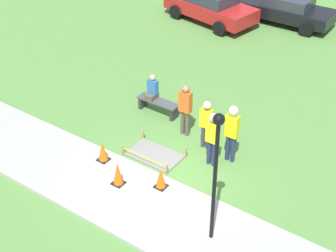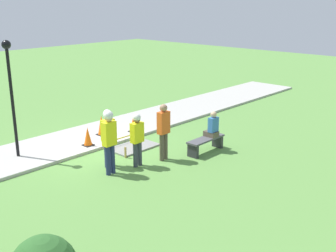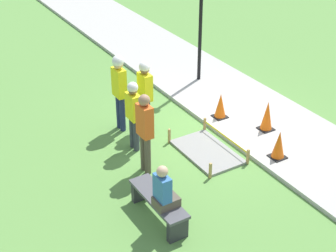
{
  "view_description": "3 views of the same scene",
  "coord_description": "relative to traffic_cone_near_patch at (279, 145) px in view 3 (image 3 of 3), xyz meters",
  "views": [
    {
      "loc": [
        6.8,
        -9.5,
        9.78
      ],
      "look_at": [
        -0.74,
        1.23,
        0.89
      ],
      "focal_mm": 55.0,
      "sensor_mm": 36.0,
      "label": 1
    },
    {
      "loc": [
        8.49,
        10.97,
        4.98
      ],
      "look_at": [
        -1.33,
        1.91,
        0.95
      ],
      "focal_mm": 45.0,
      "sensor_mm": 36.0,
      "label": 2
    },
    {
      "loc": [
        -8.86,
        6.62,
        6.47
      ],
      "look_at": [
        -0.41,
        1.46,
        0.72
      ],
      "focal_mm": 55.0,
      "sensor_mm": 36.0,
      "label": 3
    }
  ],
  "objects": [
    {
      "name": "worker_trainee",
      "position": [
        2.13,
        2.47,
        0.57
      ],
      "size": [
        0.4,
        0.24,
        1.69
      ],
      "color": "#383D47",
      "rests_on": "ground_plane"
    },
    {
      "name": "traffic_cone_near_patch",
      "position": [
        0.0,
        0.0,
        0.0
      ],
      "size": [
        0.34,
        0.34,
        0.66
      ],
      "color": "black",
      "rests_on": "sidewalk"
    },
    {
      "name": "traffic_cone_far_patch",
      "position": [
        1.08,
        -0.59,
        0.05
      ],
      "size": [
        0.34,
        0.34,
        0.75
      ],
      "color": "black",
      "rests_on": "sidewalk"
    },
    {
      "name": "traffic_cone_sidewalk_edge",
      "position": [
        2.16,
        -0.0,
        -0.0
      ],
      "size": [
        0.34,
        0.34,
        0.65
      ],
      "color": "black",
      "rests_on": "sidewalk"
    },
    {
      "name": "wet_concrete_patch",
      "position": [
        1.08,
        1.15,
        -0.39
      ],
      "size": [
        1.71,
        1.07,
        0.37
      ],
      "color": "gray",
      "rests_on": "ground_plane"
    },
    {
      "name": "worker_supervisor",
      "position": [
        2.74,
        1.83,
        0.67
      ],
      "size": [
        0.4,
        0.26,
        1.82
      ],
      "color": "navy",
      "rests_on": "ground_plane"
    },
    {
      "name": "person_seated_on_bench",
      "position": [
        -0.58,
        3.3,
        0.42
      ],
      "size": [
        0.36,
        0.44,
        0.89
      ],
      "color": "brown",
      "rests_on": "park_bench"
    },
    {
      "name": "worker_assistant",
      "position": [
        3.09,
        2.33,
        0.77
      ],
      "size": [
        0.4,
        0.28,
        1.95
      ],
      "color": "navy",
      "rests_on": "ground_plane"
    },
    {
      "name": "park_bench",
      "position": [
        -0.3,
        3.25,
        -0.08
      ],
      "size": [
        1.55,
        0.44,
        0.5
      ],
      "color": "#2D2D33",
      "rests_on": "ground_plane"
    },
    {
      "name": "sidewalk",
      "position": [
        1.96,
        -0.87,
        -0.38
      ],
      "size": [
        28.0,
        2.66,
        0.1
      ],
      "color": "#ADAAA3",
      "rests_on": "ground_plane"
    },
    {
      "name": "ground_plane",
      "position": [
        1.96,
        0.46,
        -0.43
      ],
      "size": [
        60.0,
        60.0,
        0.0
      ],
      "primitive_type": "plane",
      "color": "#5B8E42"
    },
    {
      "name": "bystander_in_orange_shirt",
      "position": [
        1.19,
        2.7,
        0.64
      ],
      "size": [
        0.4,
        0.24,
        1.85
      ],
      "color": "brown",
      "rests_on": "ground_plane"
    }
  ]
}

